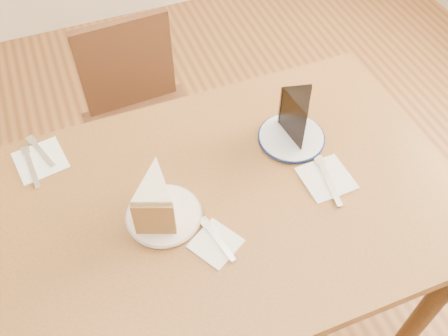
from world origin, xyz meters
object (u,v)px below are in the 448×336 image
plate_navy (291,138)px  chocolate_cake (299,120)px  table (226,219)px  plate_cream (164,215)px  carrot_cake (157,195)px  chair_far (144,123)px

plate_navy → chocolate_cake: size_ratio=1.44×
table → plate_cream: plate_cream is taller
chocolate_cake → carrot_cake: bearing=25.6°
table → plate_navy: size_ratio=6.62×
carrot_cake → chocolate_cake: (0.43, 0.09, 0.01)m
plate_navy → carrot_cake: (-0.42, -0.10, 0.06)m
chocolate_cake → table: bearing=38.2°
table → plate_cream: 0.20m
table → chocolate_cake: bearing=24.8°
chair_far → carrot_cake: (-0.09, -0.60, 0.36)m
plate_cream → chocolate_cake: (0.43, 0.12, 0.07)m
chair_far → plate_navy: (0.33, -0.50, 0.30)m
chair_far → plate_cream: (-0.08, -0.62, 0.30)m
plate_cream → chocolate_cake: size_ratio=1.45×
table → chair_far: size_ratio=1.46×
chair_far → plate_navy: size_ratio=4.52×
plate_cream → plate_navy: 0.43m
carrot_cake → chocolate_cake: size_ratio=1.06×
plate_navy → carrot_cake: 0.43m
chair_far → carrot_cake: bearing=78.4°
plate_navy → chocolate_cake: (0.01, -0.00, 0.07)m
chair_far → plate_cream: 0.69m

